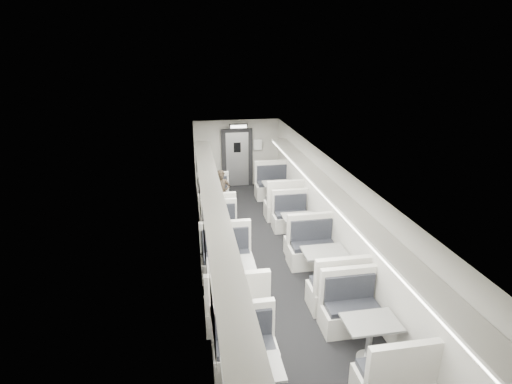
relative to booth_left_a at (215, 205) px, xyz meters
name	(u,v)px	position (x,y,z in m)	size (l,w,h in m)	color
room	(271,223)	(1.00, -3.27, 0.83)	(3.24, 12.24, 2.64)	black
booth_left_a	(215,205)	(0.00, 0.00, 0.00)	(1.01, 2.05, 1.10)	silver
booth_left_b	(222,239)	(0.00, -2.18, -0.02)	(0.96, 1.95, 1.04)	silver
booth_left_c	(231,280)	(0.00, -4.17, 0.05)	(1.14, 2.30, 1.23)	silver
booth_right_a	(278,195)	(2.00, 0.43, 0.04)	(1.13, 2.30, 1.23)	silver
booth_right_b	(298,228)	(2.00, -1.97, 0.00)	(1.02, 2.06, 1.10)	silver
booth_right_c	(324,267)	(2.00, -3.97, 0.03)	(1.11, 2.24, 1.20)	silver
booth_right_d	(369,340)	(2.00, -6.21, 0.01)	(1.05, 2.12, 1.13)	silver
passenger	(222,193)	(0.20, 0.07, 0.34)	(0.52, 0.34, 1.41)	black
window_a	(197,173)	(-0.49, 0.13, 0.98)	(0.02, 1.18, 0.84)	black
window_b	(200,201)	(-0.49, -2.07, 0.98)	(0.02, 1.18, 0.84)	black
window_c	(205,243)	(-0.49, -4.27, 0.98)	(0.02, 1.18, 0.84)	black
window_d	(213,317)	(-0.49, -6.47, 0.98)	(0.02, 1.18, 0.84)	black
luggage_rack_left	(214,200)	(-0.24, -3.57, 1.55)	(0.46, 10.40, 0.09)	silver
luggage_rack_right	(333,193)	(2.24, -3.57, 1.55)	(0.46, 10.40, 0.09)	silver
vestibule_door	(237,158)	(1.00, 2.66, 0.67)	(1.10, 0.13, 2.10)	black
exit_sign	(238,126)	(1.00, 2.17, 1.91)	(0.62, 0.12, 0.16)	black
wall_notice	(258,145)	(1.75, 2.65, 1.13)	(0.32, 0.02, 0.40)	white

